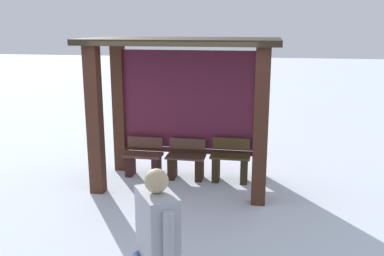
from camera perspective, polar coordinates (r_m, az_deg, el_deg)
ground_plane at (r=7.49m, az=-1.26°, el=-7.60°), size 60.00×60.00×0.00m
bus_shelter at (r=7.20m, az=-1.08°, el=5.83°), size 3.16×1.68×2.52m
bench_left_inside at (r=7.86m, az=-6.58°, el=-4.35°), size 0.70×0.34×0.71m
bench_center_inside at (r=7.67m, az=-0.81°, el=-4.76°), size 0.70×0.38×0.71m
bench_right_inside at (r=7.56m, az=5.19°, el=-4.86°), size 0.70×0.34×0.77m
person_walking at (r=3.77m, az=-4.67°, el=-14.94°), size 0.53×0.60×1.58m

